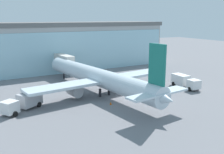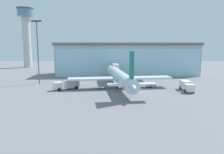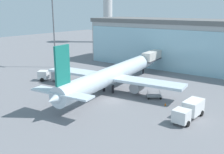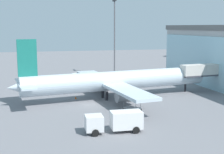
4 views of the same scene
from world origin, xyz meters
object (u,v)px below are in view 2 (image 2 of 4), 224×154
airplane (120,77)px  jet_bridge (114,67)px  safety_cone_nose (116,92)px  baggage_cart (151,86)px  apron_light_mast (38,47)px  catering_truck (67,84)px  control_tower (26,31)px  fuel_truck (186,86)px  safety_cone_wingtip (164,88)px

airplane → jet_bridge: bearing=-4.1°
safety_cone_nose → baggage_cart: bearing=36.0°
apron_light_mast → airplane: (26.53, -6.58, -8.74)m
airplane → catering_truck: airplane is taller
control_tower → airplane: control_tower is taller
jet_bridge → fuel_truck: (20.10, -24.84, -2.88)m
control_tower → apron_light_mast: size_ratio=1.63×
catering_truck → safety_cone_wingtip: bearing=149.2°
fuel_truck → safety_cone_wingtip: bearing=-115.5°
jet_bridge → catering_truck: jet_bridge is taller
catering_truck → safety_cone_wingtip: size_ratio=13.28×
control_tower → safety_cone_wingtip: size_ratio=60.99×
control_tower → baggage_cart: control_tower is taller
airplane → catering_truck: 15.57m
jet_bridge → control_tower: 67.15m
control_tower → baggage_cart: 88.99m
catering_truck → fuel_truck: 33.76m
control_tower → baggage_cart: size_ratio=10.56×
airplane → baggage_cart: bearing=-96.0°
fuel_truck → baggage_cart: fuel_truck is taller
apron_light_mast → safety_cone_wingtip: bearing=-11.9°
jet_bridge → catering_truck: (-13.63, -23.33, -2.88)m
safety_cone_wingtip → apron_light_mast: bearing=168.1°
apron_light_mast → fuel_truck: bearing=-13.9°
jet_bridge → baggage_cart: bearing=-157.3°
jet_bridge → fuel_truck: size_ratio=1.66×
jet_bridge → airplane: (1.51, -20.22, -1.03)m
control_tower → safety_cone_wingtip: (64.85, -63.33, -20.66)m
catering_truck → fuel_truck: same height
control_tower → safety_cone_nose: bearing=-53.7°
control_tower → safety_cone_wingtip: bearing=-44.3°
airplane → fuel_truck: 19.24m
jet_bridge → safety_cone_nose: jet_bridge is taller
apron_light_mast → control_tower: bearing=114.7°
jet_bridge → fuel_truck: 32.08m
control_tower → fuel_truck: control_tower is taller
safety_cone_nose → safety_cone_wingtip: (14.16, 5.56, 0.00)m
airplane → catering_truck: size_ratio=5.44×
airplane → baggage_cart: size_ratio=12.50×
baggage_cart → safety_cone_nose: bearing=-3.6°
jet_bridge → airplane: 20.31m
catering_truck → baggage_cart: catering_truck is taller
control_tower → apron_light_mast: (25.25, -54.97, -8.88)m
baggage_cart → control_tower: bearing=-84.5°
control_tower → fuel_truck: 98.53m
airplane → safety_cone_nose: size_ratio=72.24×
fuel_truck → baggage_cart: 10.37m
apron_light_mast → fuel_truck: (45.11, -11.20, -10.59)m
baggage_cart → safety_cone_wingtip: size_ratio=5.78×
airplane → safety_cone_nose: (-1.09, -7.33, -3.04)m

